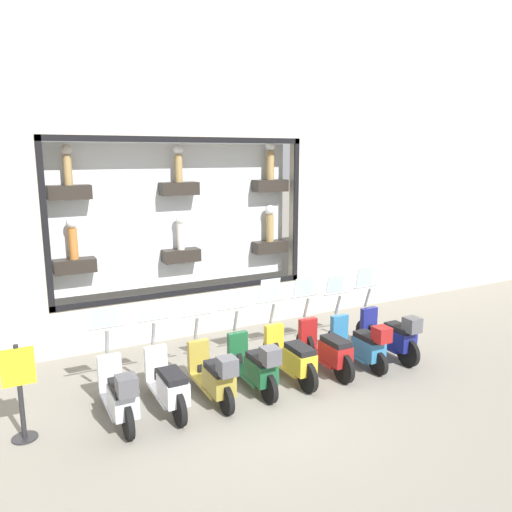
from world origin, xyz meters
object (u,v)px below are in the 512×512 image
scooter_green_4 (255,365)px  shop_sign_post (20,390)px  scooter_navy_0 (391,334)px  scooter_yellow_3 (291,356)px  scooter_silver_7 (120,394)px  scooter_white_6 (168,384)px  scooter_red_2 (326,349)px  scooter_teal_1 (361,343)px  scooter_olive_5 (214,375)px

scooter_green_4 → shop_sign_post: scooter_green_4 is taller
scooter_navy_0 → shop_sign_post: bearing=88.4°
scooter_yellow_3 → scooter_silver_7: size_ratio=1.00×
scooter_green_4 → scooter_white_6: bearing=87.7°
shop_sign_post → scooter_white_6: bearing=-93.5°
scooter_red_2 → scooter_yellow_3: scooter_yellow_3 is taller
scooter_teal_1 → scooter_red_2: 0.77m
scooter_green_4 → scooter_olive_5: 0.77m
scooter_white_6 → shop_sign_post: (0.13, 2.11, 0.32)m
scooter_navy_0 → scooter_teal_1: bearing=91.4°
scooter_red_2 → scooter_white_6: scooter_red_2 is taller
scooter_green_4 → scooter_silver_7: scooter_green_4 is taller
scooter_red_2 → scooter_yellow_3: 0.77m
scooter_yellow_3 → scooter_teal_1: bearing=-92.9°
scooter_navy_0 → scooter_green_4: (-0.01, 3.08, -0.02)m
scooter_navy_0 → scooter_teal_1: scooter_navy_0 is taller
scooter_navy_0 → scooter_silver_7: 5.39m
scooter_navy_0 → scooter_olive_5: scooter_navy_0 is taller
scooter_green_4 → scooter_olive_5: bearing=90.6°
scooter_yellow_3 → scooter_white_6: (-0.01, 2.31, -0.01)m
scooter_yellow_3 → scooter_olive_5: scooter_yellow_3 is taller
scooter_olive_5 → shop_sign_post: (0.20, 2.88, 0.30)m
scooter_green_4 → scooter_white_6: size_ratio=1.00×
scooter_yellow_3 → scooter_green_4: (-0.07, 0.77, 0.02)m
scooter_white_6 → shop_sign_post: 2.13m
scooter_yellow_3 → scooter_green_4: bearing=95.0°
scooter_olive_5 → shop_sign_post: bearing=86.0°
scooter_olive_5 → scooter_silver_7: scooter_silver_7 is taller
scooter_teal_1 → scooter_olive_5: (0.00, 3.08, 0.00)m
scooter_navy_0 → scooter_white_6: 4.62m
scooter_teal_1 → scooter_red_2: scooter_red_2 is taller
scooter_teal_1 → scooter_green_4: (0.01, 2.31, 0.02)m
shop_sign_post → scooter_green_4: bearing=-93.0°
scooter_green_4 → scooter_teal_1: bearing=-90.2°
scooter_teal_1 → scooter_olive_5: size_ratio=1.00×
scooter_teal_1 → scooter_white_6: scooter_teal_1 is taller
scooter_silver_7 → shop_sign_post: (0.19, 1.33, 0.28)m
scooter_teal_1 → scooter_red_2: bearing=84.5°
scooter_yellow_3 → scooter_red_2: bearing=-90.2°
scooter_silver_7 → shop_sign_post: size_ratio=1.25×
scooter_navy_0 → scooter_yellow_3: 2.31m
scooter_teal_1 → scooter_silver_7: size_ratio=0.99×
scooter_teal_1 → shop_sign_post: (0.20, 5.96, 0.30)m
scooter_red_2 → scooter_green_4: size_ratio=1.01×
scooter_silver_7 → scooter_yellow_3: bearing=-88.8°
scooter_silver_7 → scooter_green_4: bearing=-90.1°
scooter_navy_0 → scooter_red_2: scooter_navy_0 is taller
scooter_navy_0 → scooter_yellow_3: (0.06, 2.31, -0.04)m
scooter_red_2 → scooter_teal_1: bearing=-95.5°
scooter_white_6 → scooter_yellow_3: bearing=-89.9°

